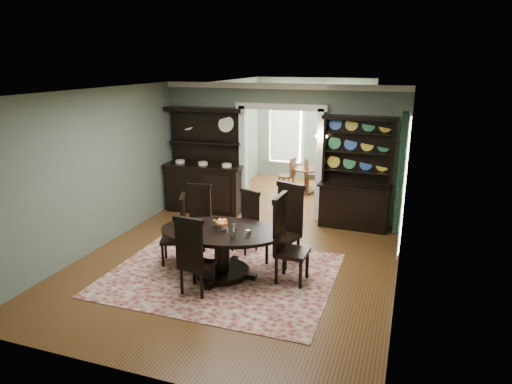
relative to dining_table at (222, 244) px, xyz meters
The scene contains 19 objects.
room 1.09m from the dining_table, 84.92° to the left, with size 5.51×6.01×3.01m.
parlor 5.95m from the dining_table, 89.67° to the left, with size 3.51×3.50×3.01m.
doorway_trim 3.51m from the dining_table, 89.41° to the left, with size 2.08×0.25×2.57m.
right_window 3.18m from the dining_table, 25.00° to the left, with size 0.15×1.47×2.12m.
wall_sconce 3.59m from the dining_table, 72.85° to the left, with size 0.27×0.21×0.21m.
rug 0.56m from the dining_table, behind, with size 3.70×2.96×0.01m, color maroon.
dining_table is the anchor object (origin of this frame).
centerpiece 0.31m from the dining_table, 143.87° to the right, with size 1.26×0.81×0.21m.
chair_far_left 1.35m from the dining_table, 132.21° to the left, with size 0.51×0.49×1.23m.
chair_far_mid 1.15m from the dining_table, 88.40° to the left, with size 0.54×0.53×1.16m.
chair_far_right 1.25m from the dining_table, 45.47° to the left, with size 0.66×0.65×1.44m.
chair_end_left 0.94m from the dining_table, 167.12° to the left, with size 0.58×0.59×1.25m.
chair_end_right 1.07m from the dining_table, ahead, with size 0.53×0.56×1.45m.
chair_near 0.79m from the dining_table, 100.75° to the right, with size 0.51×0.49×1.29m.
sideboard 3.53m from the dining_table, 119.62° to the left, with size 1.90×0.79×2.44m.
welsh_dresser 3.57m from the dining_table, 60.15° to the left, with size 1.55×0.61×2.39m.
parlor_table 5.29m from the dining_table, 87.86° to the left, with size 0.74×0.74×0.68m.
parlor_chair_left 5.14m from the dining_table, 92.78° to the left, with size 0.43×0.42×0.98m.
parlor_chair_right 5.21m from the dining_table, 86.42° to the left, with size 0.47×0.46×0.98m.
Camera 1 is at (2.79, -6.77, 3.49)m, focal length 32.00 mm.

